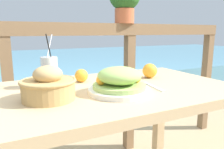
% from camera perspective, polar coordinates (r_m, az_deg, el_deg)
% --- Properties ---
extents(patio_table, '(1.11, 0.70, 0.75)m').
position_cam_1_polar(patio_table, '(1.06, 1.17, -9.14)').
color(patio_table, tan).
rests_on(patio_table, ground_plane).
extents(railing_fence, '(2.80, 0.08, 1.07)m').
position_cam_1_polar(railing_fence, '(1.62, -9.43, 2.30)').
color(railing_fence, brown).
rests_on(railing_fence, ground_plane).
extents(sea_backdrop, '(12.00, 4.00, 0.54)m').
position_cam_1_polar(sea_backdrop, '(4.12, -19.39, 0.19)').
color(sea_backdrop, '#568EA8').
rests_on(sea_backdrop, ground_plane).
extents(salad_plate, '(0.26, 0.26, 0.11)m').
position_cam_1_polar(salad_plate, '(0.92, 1.95, -1.91)').
color(salad_plate, white).
rests_on(salad_plate, patio_table).
extents(drink_glass, '(0.08, 0.07, 0.25)m').
position_cam_1_polar(drink_glass, '(1.04, -15.98, 0.60)').
color(drink_glass, silver).
rests_on(drink_glass, patio_table).
extents(bread_basket, '(0.21, 0.21, 0.13)m').
position_cam_1_polar(bread_basket, '(0.86, -16.27, -2.88)').
color(bread_basket, tan).
rests_on(bread_basket, patio_table).
extents(fork, '(0.04, 0.18, 0.00)m').
position_cam_1_polar(fork, '(1.04, 10.75, -3.11)').
color(fork, silver).
rests_on(fork, patio_table).
extents(orange_near_basket, '(0.08, 0.08, 0.08)m').
position_cam_1_polar(orange_near_basket, '(1.24, 9.83, 0.98)').
color(orange_near_basket, '#F9A328').
rests_on(orange_near_basket, patio_table).
extents(orange_near_glass, '(0.07, 0.07, 0.07)m').
position_cam_1_polar(orange_near_glass, '(1.13, -8.01, -0.28)').
color(orange_near_glass, '#F9A328').
rests_on(orange_near_glass, patio_table).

